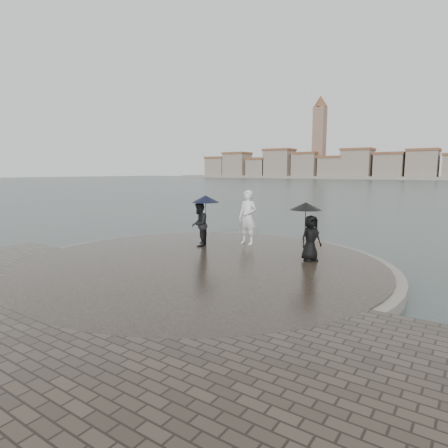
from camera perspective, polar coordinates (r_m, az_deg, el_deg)
The scene contains 7 objects.
ground at distance 10.34m, azimuth -15.50°, elevation -11.10°, with size 400.00×400.00×0.00m, color #2B3835.
kerb_ring at distance 12.72m, azimuth -3.33°, elevation -6.44°, with size 12.50×12.50×0.32m, color gray.
quay_tip at distance 12.71m, azimuth -3.33°, elevation -6.35°, with size 11.90×11.90×0.36m, color #2D261E.
statue at distance 15.34m, azimuth 3.61°, elevation 1.04°, with size 0.81×0.53×2.22m, color white.
visitor_left at distance 14.89m, azimuth -3.54°, elevation 0.95°, with size 1.29×1.18×2.04m.
visitor_right at distance 12.80m, azimuth 12.82°, elevation -0.38°, with size 1.21×1.11×1.95m.
far_skyline at distance 167.52m, azimuth 29.96°, elevation 7.76°, with size 260.00×20.00×37.00m.
Camera 1 is at (7.55, -6.23, 3.34)m, focal length 30.00 mm.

